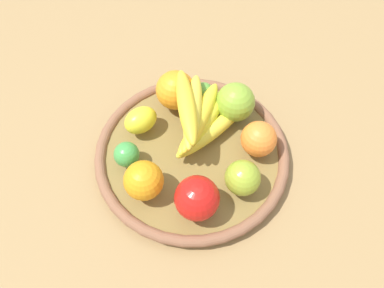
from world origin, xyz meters
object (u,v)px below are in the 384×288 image
object	(u,v)px
banana_bunch	(199,118)
apple_0	(197,198)
lime_0	(127,154)
apple_1	(235,102)
orange_1	(144,180)
orange_2	(259,139)
lime_1	(204,93)
orange_0	(175,90)
apple_2	(243,178)
lemon_0	(140,122)

from	to	relation	value
banana_bunch	apple_0	xyz separation A→B (m)	(-0.07, 0.15, -0.01)
lime_0	apple_1	bearing A→B (deg)	-124.20
orange_1	orange_2	world-z (taller)	orange_1
apple_1	lime_1	world-z (taller)	apple_1
banana_bunch	lime_0	world-z (taller)	banana_bunch
banana_bunch	orange_0	distance (m)	0.09
orange_0	lime_0	bearing A→B (deg)	85.67
orange_1	lime_0	distance (m)	0.07
banana_bunch	orange_2	distance (m)	0.12
lime_0	orange_1	bearing A→B (deg)	148.93
lime_1	apple_2	distance (m)	0.22
apple_0	orange_2	bearing A→B (deg)	-105.87
orange_0	apple_2	xyz separation A→B (m)	(-0.20, 0.12, -0.01)
banana_bunch	lemon_0	size ratio (longest dim) A/B	2.65
banana_bunch	orange_2	world-z (taller)	banana_bunch
orange_2	lime_0	xyz separation A→B (m)	(0.21, 0.14, -0.01)
orange_1	lemon_0	xyz separation A→B (m)	(0.08, -0.11, -0.01)
banana_bunch	lime_1	size ratio (longest dim) A/B	4.21
orange_1	orange_2	size ratio (longest dim) A/B	1.04
apple_0	banana_bunch	bearing A→B (deg)	-64.45
banana_bunch	lemon_0	distance (m)	0.12
orange_2	apple_1	world-z (taller)	apple_1
lime_1	lemon_0	xyz separation A→B (m)	(0.08, 0.13, 0.00)
lemon_0	lime_1	bearing A→B (deg)	-121.31
orange_1	orange_2	distance (m)	0.23
lemon_0	lime_0	distance (m)	0.08
orange_0	lime_1	bearing A→B (deg)	-143.42
orange_2	apple_2	xyz separation A→B (m)	(-0.01, 0.09, -0.00)
orange_0	lime_1	world-z (taller)	orange_0
banana_bunch	apple_2	bearing A→B (deg)	149.16
orange_1	apple_0	distance (m)	0.10
banana_bunch	apple_0	size ratio (longest dim) A/B	2.31
lime_1	banana_bunch	bearing A→B (deg)	110.42
banana_bunch	orange_0	bearing A→B (deg)	-29.92
orange_1	lime_1	xyz separation A→B (m)	(0.00, -0.24, -0.01)
orange_2	lemon_0	xyz separation A→B (m)	(0.22, 0.06, -0.01)
lemon_0	lime_0	bearing A→B (deg)	103.17
banana_bunch	orange_1	world-z (taller)	banana_bunch
orange_2	apple_2	bearing A→B (deg)	93.75
orange_2	orange_1	bearing A→B (deg)	50.28
apple_1	lemon_0	world-z (taller)	apple_1
lime_0	lime_1	bearing A→B (deg)	-106.41
apple_2	banana_bunch	bearing A→B (deg)	-30.84
orange_1	lemon_0	size ratio (longest dim) A/B	1.05
banana_bunch	orange_1	xyz separation A→B (m)	(0.03, 0.16, -0.01)
apple_0	lime_1	distance (m)	0.25
apple_0	lemon_0	bearing A→B (deg)	-29.56
orange_1	lime_1	size ratio (longest dim) A/B	1.66
apple_1	apple_0	size ratio (longest dim) A/B	1.00
apple_1	lime_1	distance (m)	0.08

